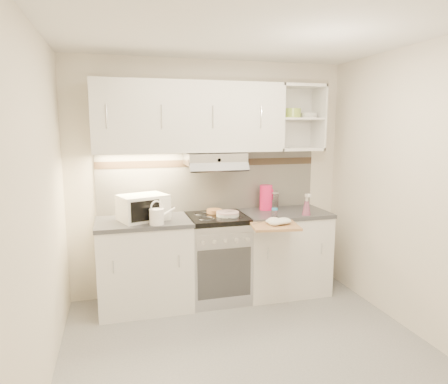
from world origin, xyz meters
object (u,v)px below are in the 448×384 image
object	(u,v)px
watering_can	(158,216)
cutting_board	(274,225)
microwave	(143,207)
glass_jar	(274,200)
electric_range	(217,257)
spray_bottle	(307,206)
plate_stack	(228,214)
pink_pitcher	(266,197)

from	to	relation	value
watering_can	cutting_board	size ratio (longest dim) A/B	0.60
microwave	glass_jar	bearing A→B (deg)	-14.39
microwave	electric_range	bearing A→B (deg)	-20.08
electric_range	spray_bottle	xyz separation A→B (m)	(0.90, -0.22, 0.54)
spray_bottle	microwave	bearing A→B (deg)	171.04
glass_jar	plate_stack	bearing A→B (deg)	-161.99
glass_jar	cutting_board	world-z (taller)	glass_jar
watering_can	plate_stack	world-z (taller)	watering_can
plate_stack	glass_jar	world-z (taller)	glass_jar
electric_range	watering_can	distance (m)	0.85
electric_range	plate_stack	xyz separation A→B (m)	(0.10, -0.05, 0.47)
watering_can	cutting_board	world-z (taller)	watering_can
pink_pitcher	glass_jar	bearing A→B (deg)	12.46
microwave	watering_can	xyz separation A→B (m)	(0.12, -0.22, -0.04)
plate_stack	glass_jar	xyz separation A→B (m)	(0.59, 0.19, 0.08)
electric_range	microwave	xyz separation A→B (m)	(-0.75, 0.00, 0.57)
spray_bottle	cutting_board	distance (m)	0.52
electric_range	glass_jar	world-z (taller)	glass_jar
glass_jar	cutting_board	distance (m)	0.65
plate_stack	pink_pitcher	distance (m)	0.54
pink_pitcher	plate_stack	bearing A→B (deg)	-151.10
pink_pitcher	cutting_board	bearing A→B (deg)	-94.87
microwave	watering_can	bearing A→B (deg)	-81.59
watering_can	pink_pitcher	distance (m)	1.27
spray_bottle	plate_stack	bearing A→B (deg)	166.54
electric_range	cutting_board	distance (m)	0.76
glass_jar	cutting_board	size ratio (longest dim) A/B	0.45
watering_can	microwave	bearing A→B (deg)	99.46
glass_jar	cutting_board	bearing A→B (deg)	-111.68
electric_range	pink_pitcher	xyz separation A→B (m)	(0.59, 0.14, 0.59)
plate_stack	pink_pitcher	bearing A→B (deg)	20.59
electric_range	glass_jar	xyz separation A→B (m)	(0.69, 0.14, 0.55)
microwave	watering_can	size ratio (longest dim) A/B	2.00
electric_range	plate_stack	size ratio (longest dim) A/B	3.85
microwave	cutting_board	bearing A→B (deg)	-40.44
pink_pitcher	cutting_board	xyz separation A→B (m)	(-0.14, -0.58, -0.17)
cutting_board	pink_pitcher	bearing A→B (deg)	85.83
plate_stack	electric_range	bearing A→B (deg)	154.43
spray_bottle	cutting_board	size ratio (longest dim) A/B	0.54
glass_jar	spray_bottle	size ratio (longest dim) A/B	0.83
electric_range	glass_jar	distance (m)	0.89
plate_stack	spray_bottle	world-z (taller)	spray_bottle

